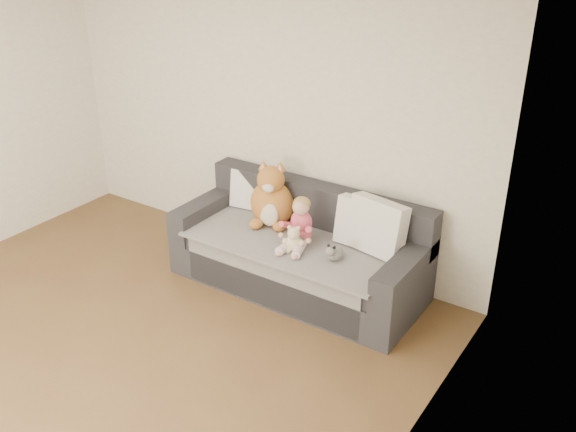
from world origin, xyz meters
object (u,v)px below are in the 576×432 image
at_px(sofa, 300,253).
at_px(toddler, 300,225).
at_px(plush_cat, 272,200).
at_px(sippy_cup, 300,242).
at_px(teddy_bear, 294,241).

xyz_separation_m(sofa, toddler, (0.06, -0.11, 0.34)).
bearing_deg(plush_cat, toddler, -45.94).
bearing_deg(sofa, sippy_cup, -57.72).
relative_size(toddler, teddy_bear, 1.81).
relative_size(sofa, toddler, 5.10).
xyz_separation_m(sofa, plush_cat, (-0.36, 0.09, 0.39)).
bearing_deg(toddler, sofa, 109.89).
height_order(toddler, plush_cat, plush_cat).
xyz_separation_m(plush_cat, sippy_cup, (0.46, -0.26, -0.17)).
distance_m(toddler, sippy_cup, 0.14).
bearing_deg(teddy_bear, plush_cat, 122.33).
bearing_deg(toddler, teddy_bear, -87.72).
bearing_deg(plush_cat, sippy_cup, -50.17).
distance_m(sofa, teddy_bear, 0.37).
distance_m(sofa, toddler, 0.36).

